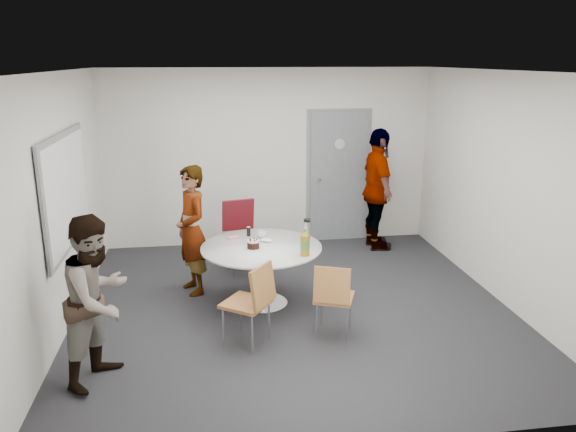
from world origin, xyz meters
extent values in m
plane|color=black|center=(0.00, 0.00, 0.00)|extent=(5.00, 5.00, 0.00)
plane|color=silver|center=(0.00, 0.00, 2.70)|extent=(5.00, 5.00, 0.00)
plane|color=silver|center=(0.00, 2.50, 1.35)|extent=(5.00, 0.00, 5.00)
plane|color=silver|center=(-2.50, 0.00, 1.35)|extent=(0.00, 5.00, 5.00)
plane|color=silver|center=(2.50, 0.00, 1.35)|extent=(0.00, 5.00, 5.00)
plane|color=silver|center=(0.00, -2.50, 1.35)|extent=(5.00, 0.00, 5.00)
cube|color=slate|center=(1.10, 2.47, 1.02)|extent=(0.90, 0.05, 2.05)
cube|color=gray|center=(1.10, 2.50, 1.02)|extent=(1.02, 0.04, 2.12)
cylinder|color=#B2BFC6|center=(1.10, 2.44, 1.55)|extent=(0.16, 0.01, 0.16)
cylinder|color=silver|center=(0.78, 2.41, 1.02)|extent=(0.04, 0.14, 0.04)
cube|color=gray|center=(-2.46, 0.20, 1.45)|extent=(0.03, 1.90, 1.25)
cube|color=white|center=(-2.44, 0.20, 1.45)|extent=(0.01, 1.78, 1.13)
cylinder|color=silver|center=(-0.36, 0.14, 0.72)|extent=(1.40, 1.40, 0.03)
cylinder|color=silver|center=(-0.36, 0.14, 0.36)|extent=(0.09, 0.09, 0.68)
cylinder|color=silver|center=(-0.36, 0.14, 0.01)|extent=(0.60, 0.60, 0.02)
cylinder|color=silver|center=(-0.46, 0.06, 0.74)|extent=(0.19, 0.19, 0.01)
cylinder|color=black|center=(-0.46, 0.06, 0.78)|extent=(0.14, 0.14, 0.07)
cylinder|color=white|center=(-0.46, 0.06, 0.82)|extent=(0.14, 0.14, 0.02)
cylinder|color=olive|center=(0.08, -0.25, 0.85)|extent=(0.10, 0.10, 0.24)
cylinder|color=#488133|center=(0.08, -0.25, 0.86)|extent=(0.11, 0.11, 0.09)
cone|color=olive|center=(0.08, -0.25, 0.99)|extent=(0.10, 0.10, 0.05)
cylinder|color=#499242|center=(0.08, -0.25, 1.03)|extent=(0.04, 0.04, 0.02)
imported|color=white|center=(-0.32, 0.46, 0.78)|extent=(0.16, 0.16, 0.09)
cylinder|color=black|center=(-0.47, 0.55, 0.79)|extent=(0.05, 0.05, 0.11)
cylinder|color=silver|center=(0.21, 0.34, 0.84)|extent=(0.08, 0.08, 0.21)
cylinder|color=black|center=(0.21, 0.34, 0.96)|extent=(0.08, 0.08, 0.03)
cube|color=#ED7677|center=(-0.67, 0.48, 0.74)|extent=(0.14, 0.10, 0.02)
ellipsoid|color=white|center=(-0.28, 0.30, 0.75)|extent=(0.19, 0.19, 0.03)
cube|color=brown|center=(-0.61, -0.79, 0.45)|extent=(0.58, 0.58, 0.03)
cube|color=brown|center=(-0.45, -0.90, 0.68)|extent=(0.31, 0.38, 0.40)
cylinder|color=silver|center=(-0.65, -0.55, 0.22)|extent=(0.02, 0.02, 0.45)
cylinder|color=silver|center=(-0.85, -0.82, 0.22)|extent=(0.02, 0.02, 0.45)
cylinder|color=silver|center=(-0.37, -0.75, 0.22)|extent=(0.02, 0.02, 0.45)
cylinder|color=silver|center=(-0.57, -1.02, 0.22)|extent=(0.02, 0.02, 0.45)
cube|color=brown|center=(0.32, -0.71, 0.42)|extent=(0.50, 0.50, 0.03)
cube|color=brown|center=(0.25, -0.88, 0.63)|extent=(0.38, 0.21, 0.37)
cylinder|color=silver|center=(0.52, -0.62, 0.21)|extent=(0.02, 0.02, 0.42)
cylinder|color=silver|center=(0.23, -0.51, 0.21)|extent=(0.02, 0.02, 0.42)
cylinder|color=silver|center=(0.41, -0.91, 0.21)|extent=(0.02, 0.02, 0.42)
cylinder|color=silver|center=(0.11, -0.80, 0.21)|extent=(0.02, 0.02, 0.42)
cube|color=#5C1219|center=(-0.50, 1.23, 0.50)|extent=(0.55, 0.55, 0.04)
cube|color=#5C1219|center=(-0.55, 1.45, 0.75)|extent=(0.45, 0.19, 0.44)
cylinder|color=silver|center=(-0.65, 1.01, 0.25)|extent=(0.02, 0.02, 0.50)
cylinder|color=silver|center=(-0.28, 1.08, 0.25)|extent=(0.02, 0.02, 0.50)
cylinder|color=silver|center=(-0.73, 1.37, 0.25)|extent=(0.02, 0.02, 0.50)
cylinder|color=silver|center=(-0.36, 1.45, 0.25)|extent=(0.02, 0.02, 0.50)
imported|color=#A5C6EA|center=(-1.16, 0.65, 0.80)|extent=(0.57, 0.68, 1.60)
imported|color=white|center=(-1.95, -1.23, 0.78)|extent=(0.87, 0.94, 1.55)
imported|color=black|center=(1.58, 1.95, 0.92)|extent=(0.45, 1.08, 1.84)
camera|label=1|loc=(-0.95, -6.00, 2.84)|focal=35.00mm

